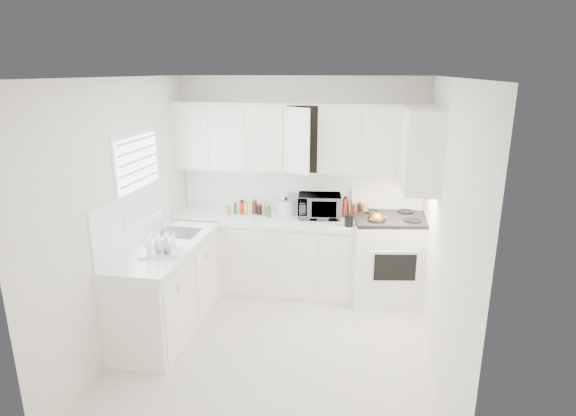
% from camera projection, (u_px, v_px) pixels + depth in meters
% --- Properties ---
extents(floor, '(3.20, 3.20, 0.00)m').
position_uv_depth(floor, '(276.00, 347.00, 4.70)').
color(floor, silver).
rests_on(floor, ground).
extents(ceiling, '(3.20, 3.20, 0.00)m').
position_uv_depth(ceiling, '(274.00, 77.00, 3.97)').
color(ceiling, white).
rests_on(ceiling, ground).
extents(wall_back, '(3.00, 0.00, 3.00)m').
position_uv_depth(wall_back, '(300.00, 184.00, 5.85)').
color(wall_back, white).
rests_on(wall_back, ground).
extents(wall_front, '(3.00, 0.00, 3.00)m').
position_uv_depth(wall_front, '(222.00, 306.00, 2.82)').
color(wall_front, white).
rests_on(wall_front, ground).
extents(wall_left, '(0.00, 3.20, 3.20)m').
position_uv_depth(wall_left, '(124.00, 215.00, 4.58)').
color(wall_left, white).
rests_on(wall_left, ground).
extents(wall_right, '(0.00, 3.20, 3.20)m').
position_uv_depth(wall_right, '(444.00, 233.00, 4.09)').
color(wall_right, white).
rests_on(wall_right, ground).
extents(window_blinds, '(0.06, 0.96, 1.06)m').
position_uv_depth(window_blinds, '(140.00, 182.00, 4.84)').
color(window_blinds, white).
rests_on(window_blinds, wall_left).
extents(lower_cabinets_back, '(2.22, 0.60, 0.90)m').
position_uv_depth(lower_cabinets_back, '(265.00, 255.00, 5.87)').
color(lower_cabinets_back, white).
rests_on(lower_cabinets_back, floor).
extents(lower_cabinets_left, '(0.60, 1.60, 0.90)m').
position_uv_depth(lower_cabinets_left, '(168.00, 288.00, 4.96)').
color(lower_cabinets_left, white).
rests_on(lower_cabinets_left, floor).
extents(countertop_back, '(2.24, 0.64, 0.05)m').
position_uv_depth(countertop_back, '(265.00, 219.00, 5.72)').
color(countertop_back, white).
rests_on(countertop_back, lower_cabinets_back).
extents(countertop_left, '(0.64, 1.62, 0.05)m').
position_uv_depth(countertop_left, '(165.00, 246.00, 4.83)').
color(countertop_left, white).
rests_on(countertop_left, lower_cabinets_left).
extents(backsplash_back, '(2.98, 0.02, 0.55)m').
position_uv_depth(backsplash_back, '(300.00, 190.00, 5.86)').
color(backsplash_back, white).
rests_on(backsplash_back, wall_back).
extents(backsplash_left, '(0.02, 1.60, 0.55)m').
position_uv_depth(backsplash_left, '(135.00, 217.00, 4.79)').
color(backsplash_left, white).
rests_on(backsplash_left, wall_left).
extents(upper_cabinets_back, '(3.00, 0.33, 0.80)m').
position_uv_depth(upper_cabinets_back, '(299.00, 171.00, 5.64)').
color(upper_cabinets_back, white).
rests_on(upper_cabinets_back, wall_back).
extents(upper_cabinets_right, '(0.33, 0.90, 0.80)m').
position_uv_depth(upper_cabinets_right, '(418.00, 188.00, 4.83)').
color(upper_cabinets_right, white).
rests_on(upper_cabinets_right, wall_right).
extents(sink, '(0.42, 0.38, 0.30)m').
position_uv_depth(sink, '(178.00, 222.00, 5.12)').
color(sink, gray).
rests_on(sink, countertop_left).
extents(stove, '(0.96, 0.83, 1.33)m').
position_uv_depth(stove, '(390.00, 247.00, 5.54)').
color(stove, white).
rests_on(stove, floor).
extents(tea_kettle, '(0.25, 0.22, 0.22)m').
position_uv_depth(tea_kettle, '(376.00, 219.00, 5.31)').
color(tea_kettle, olive).
rests_on(tea_kettle, stove).
extents(frying_pan, '(0.40, 0.49, 0.04)m').
position_uv_depth(frying_pan, '(406.00, 219.00, 5.58)').
color(frying_pan, black).
rests_on(frying_pan, stove).
extents(microwave, '(0.54, 0.34, 0.34)m').
position_uv_depth(microwave, '(319.00, 204.00, 5.65)').
color(microwave, gray).
rests_on(microwave, countertop_back).
extents(rice_cooker, '(0.26, 0.26, 0.22)m').
position_uv_depth(rice_cooker, '(286.00, 206.00, 5.76)').
color(rice_cooker, white).
rests_on(rice_cooker, countertop_back).
extents(paper_towel, '(0.12, 0.12, 0.27)m').
position_uv_depth(paper_towel, '(285.00, 203.00, 5.82)').
color(paper_towel, white).
rests_on(paper_towel, countertop_back).
extents(utensil_crock, '(0.13, 0.13, 0.32)m').
position_uv_depth(utensil_crock, '(349.00, 213.00, 5.32)').
color(utensil_crock, black).
rests_on(utensil_crock, countertop_back).
extents(dish_rack, '(0.44, 0.37, 0.21)m').
position_uv_depth(dish_rack, '(160.00, 244.00, 4.53)').
color(dish_rack, white).
rests_on(dish_rack, countertop_left).
extents(spice_left_0, '(0.06, 0.06, 0.13)m').
position_uv_depth(spice_left_0, '(231.00, 207.00, 5.90)').
color(spice_left_0, olive).
rests_on(spice_left_0, countertop_back).
extents(spice_left_1, '(0.06, 0.06, 0.13)m').
position_uv_depth(spice_left_1, '(235.00, 209.00, 5.80)').
color(spice_left_1, '#2A8036').
rests_on(spice_left_1, countertop_back).
extents(spice_left_2, '(0.06, 0.06, 0.13)m').
position_uv_depth(spice_left_2, '(243.00, 207.00, 5.87)').
color(spice_left_2, '#B62F18').
rests_on(spice_left_2, countertop_back).
extents(spice_left_3, '(0.06, 0.06, 0.13)m').
position_uv_depth(spice_left_3, '(247.00, 210.00, 5.78)').
color(spice_left_3, gold).
rests_on(spice_left_3, countertop_back).
extents(spice_left_4, '(0.06, 0.06, 0.13)m').
position_uv_depth(spice_left_4, '(254.00, 208.00, 5.85)').
color(spice_left_4, maroon).
rests_on(spice_left_4, countertop_back).
extents(spice_left_5, '(0.06, 0.06, 0.13)m').
position_uv_depth(spice_left_5, '(259.00, 210.00, 5.75)').
color(spice_left_5, black).
rests_on(spice_left_5, countertop_back).
extents(spice_left_6, '(0.06, 0.06, 0.13)m').
position_uv_depth(spice_left_6, '(266.00, 209.00, 5.82)').
color(spice_left_6, olive).
rests_on(spice_left_6, countertop_back).
extents(spice_left_7, '(0.06, 0.06, 0.13)m').
position_uv_depth(spice_left_7, '(271.00, 211.00, 5.73)').
color(spice_left_7, '#2A8036').
rests_on(spice_left_7, countertop_back).
extents(sauce_right_0, '(0.06, 0.06, 0.19)m').
position_uv_depth(sauce_right_0, '(346.00, 209.00, 5.69)').
color(sauce_right_0, '#B62F18').
rests_on(sauce_right_0, countertop_back).
extents(sauce_right_1, '(0.06, 0.06, 0.19)m').
position_uv_depth(sauce_right_1, '(350.00, 211.00, 5.63)').
color(sauce_right_1, gold).
rests_on(sauce_right_1, countertop_back).
extents(sauce_right_2, '(0.06, 0.06, 0.19)m').
position_uv_depth(sauce_right_2, '(355.00, 210.00, 5.67)').
color(sauce_right_2, maroon).
rests_on(sauce_right_2, countertop_back).
extents(sauce_right_3, '(0.06, 0.06, 0.19)m').
position_uv_depth(sauce_right_3, '(360.00, 211.00, 5.61)').
color(sauce_right_3, black).
rests_on(sauce_right_3, countertop_back).
extents(sauce_right_4, '(0.06, 0.06, 0.19)m').
position_uv_depth(sauce_right_4, '(364.00, 210.00, 5.65)').
color(sauce_right_4, olive).
rests_on(sauce_right_4, countertop_back).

